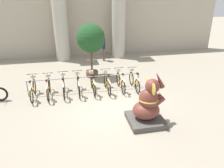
{
  "coord_description": "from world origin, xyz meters",
  "views": [
    {
      "loc": [
        -1.66,
        -7.67,
        4.49
      ],
      "look_at": [
        -0.0,
        0.31,
        1.0
      ],
      "focal_mm": 35.0,
      "sensor_mm": 36.0,
      "label": 1
    }
  ],
  "objects_px": {
    "bicycle_5": "(107,83)",
    "elephant_statue": "(148,106)",
    "bicycle_1": "(48,88)",
    "bicycle_2": "(64,86)",
    "bicycle_0": "(33,89)",
    "bicycle_6": "(120,82)",
    "person_pedestrian": "(103,46)",
    "potted_tree": "(91,40)",
    "bicycle_3": "(78,85)",
    "bicycle_7": "(134,81)",
    "bicycle_4": "(93,84)"
  },
  "relations": [
    {
      "from": "bicycle_3",
      "to": "potted_tree",
      "type": "bearing_deg",
      "value": 66.74
    },
    {
      "from": "bicycle_0",
      "to": "bicycle_2",
      "type": "xyz_separation_m",
      "value": [
        1.36,
        0.06,
        0.0
      ]
    },
    {
      "from": "bicycle_1",
      "to": "bicycle_0",
      "type": "bearing_deg",
      "value": 179.55
    },
    {
      "from": "bicycle_0",
      "to": "bicycle_7",
      "type": "relative_size",
      "value": 1.0
    },
    {
      "from": "bicycle_2",
      "to": "bicycle_5",
      "type": "distance_m",
      "value": 2.04
    },
    {
      "from": "bicycle_2",
      "to": "elephant_statue",
      "type": "xyz_separation_m",
      "value": [
        2.97,
        -3.05,
        0.26
      ]
    },
    {
      "from": "bicycle_0",
      "to": "bicycle_3",
      "type": "xyz_separation_m",
      "value": [
        2.04,
        0.05,
        0.0
      ]
    },
    {
      "from": "bicycle_7",
      "to": "potted_tree",
      "type": "bearing_deg",
      "value": 131.03
    },
    {
      "from": "bicycle_1",
      "to": "bicycle_5",
      "type": "xyz_separation_m",
      "value": [
        2.72,
        0.01,
        0.0
      ]
    },
    {
      "from": "bicycle_2",
      "to": "bicycle_7",
      "type": "distance_m",
      "value": 3.4
    },
    {
      "from": "bicycle_3",
      "to": "bicycle_6",
      "type": "bearing_deg",
      "value": 0.5
    },
    {
      "from": "bicycle_4",
      "to": "potted_tree",
      "type": "height_order",
      "value": "potted_tree"
    },
    {
      "from": "bicycle_2",
      "to": "bicycle_7",
      "type": "bearing_deg",
      "value": -0.7
    },
    {
      "from": "bicycle_3",
      "to": "bicycle_4",
      "type": "xyz_separation_m",
      "value": [
        0.68,
        0.0,
        0.0
      ]
    },
    {
      "from": "bicycle_0",
      "to": "bicycle_7",
      "type": "distance_m",
      "value": 4.76
    },
    {
      "from": "bicycle_0",
      "to": "person_pedestrian",
      "type": "relative_size",
      "value": 0.97
    },
    {
      "from": "bicycle_6",
      "to": "bicycle_4",
      "type": "bearing_deg",
      "value": -179.27
    },
    {
      "from": "bicycle_2",
      "to": "elephant_statue",
      "type": "distance_m",
      "value": 4.26
    },
    {
      "from": "potted_tree",
      "to": "bicycle_5",
      "type": "bearing_deg",
      "value": -77.45
    },
    {
      "from": "bicycle_4",
      "to": "elephant_statue",
      "type": "height_order",
      "value": "elephant_statue"
    },
    {
      "from": "bicycle_1",
      "to": "bicycle_5",
      "type": "distance_m",
      "value": 2.72
    },
    {
      "from": "bicycle_0",
      "to": "bicycle_1",
      "type": "distance_m",
      "value": 0.68
    },
    {
      "from": "potted_tree",
      "to": "elephant_statue",
      "type": "bearing_deg",
      "value": -74.66
    },
    {
      "from": "bicycle_7",
      "to": "person_pedestrian",
      "type": "xyz_separation_m",
      "value": [
        -0.67,
        4.97,
        0.66
      ]
    },
    {
      "from": "bicycle_2",
      "to": "person_pedestrian",
      "type": "distance_m",
      "value": 5.67
    },
    {
      "from": "bicycle_7",
      "to": "person_pedestrian",
      "type": "relative_size",
      "value": 0.97
    },
    {
      "from": "bicycle_3",
      "to": "elephant_statue",
      "type": "bearing_deg",
      "value": -52.94
    },
    {
      "from": "bicycle_6",
      "to": "bicycle_7",
      "type": "height_order",
      "value": "same"
    },
    {
      "from": "bicycle_2",
      "to": "bicycle_4",
      "type": "relative_size",
      "value": 1.0
    },
    {
      "from": "bicycle_3",
      "to": "bicycle_4",
      "type": "relative_size",
      "value": 1.0
    },
    {
      "from": "bicycle_6",
      "to": "elephant_statue",
      "type": "bearing_deg",
      "value": -85.3
    },
    {
      "from": "elephant_statue",
      "to": "person_pedestrian",
      "type": "height_order",
      "value": "elephant_statue"
    },
    {
      "from": "bicycle_4",
      "to": "bicycle_7",
      "type": "relative_size",
      "value": 1.0
    },
    {
      "from": "bicycle_7",
      "to": "bicycle_1",
      "type": "bearing_deg",
      "value": -179.71
    },
    {
      "from": "bicycle_6",
      "to": "bicycle_5",
      "type": "bearing_deg",
      "value": -175.48
    },
    {
      "from": "bicycle_6",
      "to": "bicycle_7",
      "type": "bearing_deg",
      "value": -4.02
    },
    {
      "from": "bicycle_5",
      "to": "elephant_statue",
      "type": "distance_m",
      "value": 3.15
    },
    {
      "from": "bicycle_7",
      "to": "potted_tree",
      "type": "relative_size",
      "value": 0.58
    },
    {
      "from": "bicycle_1",
      "to": "bicycle_4",
      "type": "height_order",
      "value": "same"
    },
    {
      "from": "bicycle_1",
      "to": "elephant_statue",
      "type": "distance_m",
      "value": 4.72
    },
    {
      "from": "elephant_statue",
      "to": "bicycle_6",
      "type": "bearing_deg",
      "value": 94.7
    },
    {
      "from": "bicycle_1",
      "to": "person_pedestrian",
      "type": "relative_size",
      "value": 0.97
    },
    {
      "from": "bicycle_4",
      "to": "person_pedestrian",
      "type": "xyz_separation_m",
      "value": [
        1.37,
        4.93,
        0.66
      ]
    },
    {
      "from": "potted_tree",
      "to": "bicycle_3",
      "type": "bearing_deg",
      "value": -113.26
    },
    {
      "from": "bicycle_2",
      "to": "bicycle_6",
      "type": "xyz_separation_m",
      "value": [
        2.72,
        0.01,
        0.0
      ]
    },
    {
      "from": "bicycle_1",
      "to": "bicycle_4",
      "type": "xyz_separation_m",
      "value": [
        2.04,
        0.05,
        0.0
      ]
    },
    {
      "from": "bicycle_0",
      "to": "potted_tree",
      "type": "distance_m",
      "value": 3.99
    },
    {
      "from": "bicycle_0",
      "to": "bicycle_4",
      "type": "distance_m",
      "value": 2.72
    },
    {
      "from": "bicycle_1",
      "to": "bicycle_6",
      "type": "distance_m",
      "value": 3.4
    },
    {
      "from": "bicycle_1",
      "to": "bicycle_2",
      "type": "height_order",
      "value": "same"
    }
  ]
}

